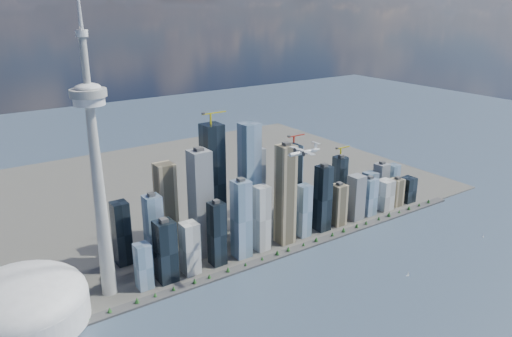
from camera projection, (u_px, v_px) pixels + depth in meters
ground at (360, 324)px, 795.02m from camera, size 4000.00×4000.00×0.00m
seawall at (268, 259)px, 989.40m from camera, size 1100.00×22.00×4.00m
land at (170, 191)px, 1340.60m from camera, size 1400.00×900.00×3.00m
shoreline_trees at (268, 256)px, 987.21m from camera, size 960.53×7.20×8.80m
skyscraper_cluster at (267, 200)px, 1062.08m from camera, size 736.00×142.00×275.88m
needle_tower at (96, 167)px, 799.98m from camera, size 56.00×56.00×550.50m
dome_stadium at (22, 303)px, 780.25m from camera, size 200.00×200.00×86.00m
airplane at (304, 152)px, 832.76m from camera, size 67.83×59.88×16.57m
sailboat_west at (408, 274)px, 931.45m from camera, size 7.03×3.16×9.73m
sailboat_east at (483, 236)px, 1084.09m from camera, size 7.14×4.47×10.24m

